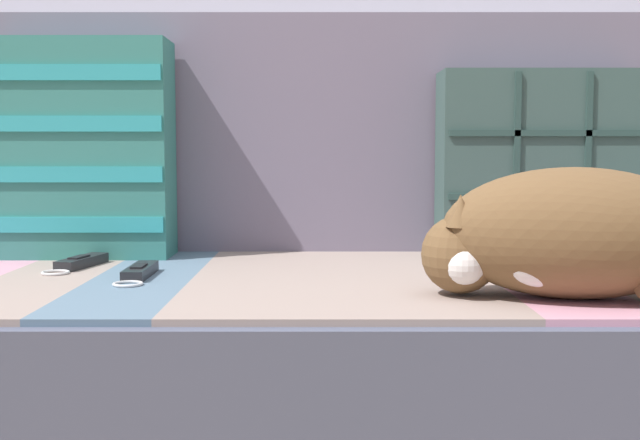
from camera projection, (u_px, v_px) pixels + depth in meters
couch at (295, 386)px, 1.44m from camera, size 1.79×0.87×0.41m
sofa_backrest at (300, 134)px, 1.76m from camera, size 1.76×0.14×0.50m
throw_pillow_quilted at (545, 164)px, 1.62m from camera, size 0.42×0.14×0.37m
throw_pillow_striped at (80, 149)px, 1.62m from camera, size 0.38×0.14×0.44m
sleeping_cat at (564, 237)px, 1.16m from camera, size 0.46×0.26×0.19m
game_remote_near at (82, 262)px, 1.49m from camera, size 0.08×0.19×0.02m
game_remote_far at (141, 272)px, 1.37m from camera, size 0.05×0.19×0.02m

